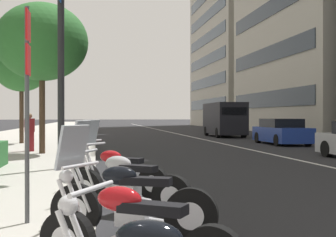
% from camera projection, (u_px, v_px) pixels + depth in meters
% --- Properties ---
extents(sidewalk_right_plaza, '(160.00, 8.51, 0.15)m').
position_uv_depth(sidewalk_right_plaza, '(33.00, 137.00, 31.69)').
color(sidewalk_right_plaza, '#B2ADA3').
rests_on(sidewalk_right_plaza, ground).
extents(lane_centre_stripe, '(110.00, 0.16, 0.01)m').
position_uv_depth(lane_centre_stripe, '(180.00, 134.00, 38.40)').
color(lane_centre_stripe, silver).
rests_on(lane_centre_stripe, ground).
extents(motorcycle_far_end_row, '(1.26, 1.86, 1.46)m').
position_uv_depth(motorcycle_far_end_row, '(131.00, 235.00, 4.30)').
color(motorcycle_far_end_row, black).
rests_on(motorcycle_far_end_row, ground).
extents(motorcycle_second_in_row, '(0.96, 2.07, 1.49)m').
position_uv_depth(motorcycle_second_in_row, '(129.00, 203.00, 5.78)').
color(motorcycle_second_in_row, black).
rests_on(motorcycle_second_in_row, ground).
extents(motorcycle_mid_row, '(1.38, 1.91, 1.49)m').
position_uv_depth(motorcycle_mid_row, '(125.00, 185.00, 7.29)').
color(motorcycle_mid_row, black).
rests_on(motorcycle_mid_row, ground).
extents(motorcycle_under_tarp, '(1.27, 1.82, 1.46)m').
position_uv_depth(motorcycle_under_tarp, '(116.00, 174.00, 8.80)').
color(motorcycle_under_tarp, black).
rests_on(motorcycle_under_tarp, ground).
extents(car_approaching_light, '(4.51, 1.91, 1.40)m').
position_uv_depth(car_approaching_light, '(281.00, 132.00, 25.05)').
color(car_approaching_light, navy).
rests_on(car_approaching_light, ground).
extents(delivery_van_ahead, '(5.75, 2.26, 2.52)m').
position_uv_depth(delivery_van_ahead, '(224.00, 119.00, 34.38)').
color(delivery_van_ahead, black).
rests_on(delivery_van_ahead, ground).
extents(parking_sign_by_curb, '(0.32, 0.06, 2.83)m').
position_uv_depth(parking_sign_by_curb, '(27.00, 88.00, 5.99)').
color(parking_sign_by_curb, '#47494C').
rests_on(parking_sign_by_curb, sidewalk_right_plaza).
extents(street_tree_near_plaza_corner, '(3.42, 3.42, 5.63)m').
position_uv_depth(street_tree_near_plaza_corner, '(42.00, 42.00, 17.14)').
color(street_tree_near_plaza_corner, '#473323').
rests_on(street_tree_near_plaza_corner, sidewalk_right_plaza).
extents(street_tree_far_plaza, '(2.70, 2.70, 4.95)m').
position_uv_depth(street_tree_far_plaza, '(21.00, 70.00, 23.55)').
color(street_tree_far_plaza, '#473323').
rests_on(street_tree_far_plaza, sidewalk_right_plaza).
extents(pedestrian_on_plaza, '(0.48, 0.43, 1.51)m').
position_uv_depth(pedestrian_on_plaza, '(30.00, 132.00, 18.18)').
color(pedestrian_on_plaza, maroon).
rests_on(pedestrian_on_plaza, sidewalk_right_plaza).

